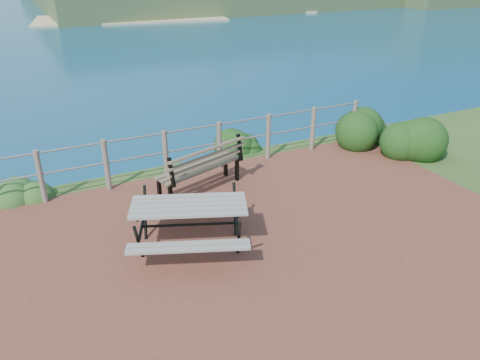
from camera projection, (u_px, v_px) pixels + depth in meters
name	position (u px, v px, depth m)	size (l,w,h in m)	color
ground	(241.00, 270.00, 6.67)	(10.00, 7.00, 0.12)	brown
safety_railing	(166.00, 152.00, 9.13)	(9.40, 0.10, 1.00)	#6B5B4C
picnic_table	(189.00, 221.00, 7.01)	(1.84, 1.39, 0.72)	gray
park_bench	(199.00, 160.00, 8.59)	(1.80, 0.97, 0.99)	brown
shrub_right_front	(417.00, 156.00, 10.44)	(1.27, 1.27, 1.81)	#133D12
shrub_right_edge	(364.00, 144.00, 11.10)	(1.00, 1.00, 1.43)	#133D12
shrub_lip_west	(22.00, 198.00, 8.64)	(0.78, 0.78, 0.52)	#2C541F
shrub_lip_east	(240.00, 149.00, 10.80)	(0.86, 0.86, 0.63)	#133D12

